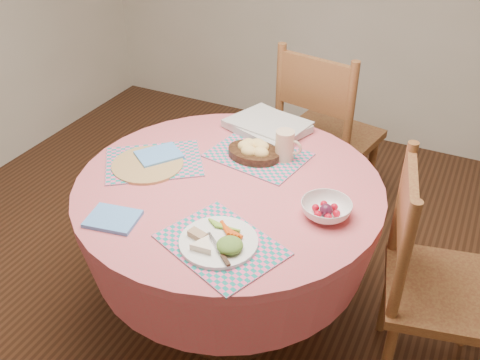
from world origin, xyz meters
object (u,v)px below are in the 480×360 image
object	(u,v)px
chair_back	(324,133)
fruit_bowl	(326,209)
latte_mug	(285,145)
bread_bowl	(254,150)
chair_right	(431,279)
dinner_plate	(220,241)
dining_table	(229,222)
wicker_trivet	(148,165)

from	to	relation	value
chair_back	fruit_bowl	bearing A→B (deg)	118.60
latte_mug	bread_bowl	bearing A→B (deg)	-162.29
chair_right	bread_bowl	distance (m)	0.87
bread_bowl	fruit_bowl	size ratio (longest dim) A/B	0.94
fruit_bowl	latte_mug	bearing A→B (deg)	133.51
chair_right	latte_mug	size ratio (longest dim) A/B	7.55
dinner_plate	chair_right	bearing A→B (deg)	32.10
chair_back	chair_right	bearing A→B (deg)	140.54
dining_table	wicker_trivet	xyz separation A→B (m)	(-0.37, -0.03, 0.20)
dining_table	latte_mug	size ratio (longest dim) A/B	9.50
chair_right	bread_bowl	world-z (taller)	chair_right
wicker_trivet	fruit_bowl	size ratio (longest dim) A/B	1.23
chair_back	latte_mug	size ratio (longest dim) A/B	8.05
dining_table	latte_mug	world-z (taller)	latte_mug
dining_table	chair_back	size ratio (longest dim) A/B	1.18
dining_table	bread_bowl	xyz separation A→B (m)	(0.01, 0.22, 0.23)
chair_right	bread_bowl	size ratio (longest dim) A/B	4.29
chair_back	wicker_trivet	bearing A→B (deg)	74.38
chair_back	wicker_trivet	size ratio (longest dim) A/B	3.50
bread_bowl	fruit_bowl	distance (m)	0.48
chair_right	chair_back	distance (m)	1.11
dinner_plate	fruit_bowl	bearing A→B (deg)	50.15
chair_right	wicker_trivet	size ratio (longest dim) A/B	3.29
chair_back	bread_bowl	size ratio (longest dim) A/B	4.57
dining_table	chair_right	xyz separation A→B (m)	(0.82, 0.07, -0.04)
dinner_plate	fruit_bowl	world-z (taller)	same
dining_table	fruit_bowl	bearing A→B (deg)	-4.62
bread_bowl	fruit_bowl	bearing A→B (deg)	-32.18
chair_right	dinner_plate	bearing A→B (deg)	109.75
wicker_trivet	latte_mug	size ratio (longest dim) A/B	2.30
chair_right	chair_back	world-z (taller)	chair_back
chair_back	bread_bowl	bearing A→B (deg)	92.50
chair_back	wicker_trivet	distance (m)	1.09
chair_right	latte_mug	xyz separation A→B (m)	(-0.69, 0.20, 0.31)
fruit_bowl	bread_bowl	bearing A→B (deg)	147.82
dinner_plate	latte_mug	world-z (taller)	latte_mug
bread_bowl	latte_mug	bearing A→B (deg)	17.71
chair_right	dinner_plate	size ratio (longest dim) A/B	3.64
dinner_plate	bread_bowl	size ratio (longest dim) A/B	1.18
wicker_trivet	fruit_bowl	distance (m)	0.78
wicker_trivet	dinner_plate	xyz separation A→B (m)	(0.51, -0.32, 0.02)
dining_table	fruit_bowl	size ratio (longest dim) A/B	5.08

